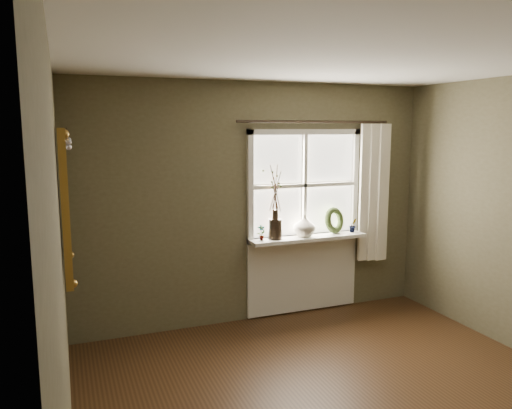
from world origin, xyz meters
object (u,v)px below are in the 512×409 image
object	(u,v)px
gilt_mirror	(64,202)
cream_vase	(305,225)
wreath	(334,223)
dark_jug	(275,229)

from	to	relation	value
gilt_mirror	cream_vase	bearing A→B (deg)	20.13
cream_vase	gilt_mirror	size ratio (longest dim) A/B	0.23
wreath	gilt_mirror	distance (m)	3.07
cream_vase	gilt_mirror	world-z (taller)	gilt_mirror
dark_jug	gilt_mirror	size ratio (longest dim) A/B	0.20
cream_vase	wreath	distance (m)	0.40
gilt_mirror	dark_jug	bearing A→B (deg)	23.18
dark_jug	wreath	size ratio (longest dim) A/B	0.73
dark_jug	wreath	xyz separation A→B (m)	(0.75, 0.04, 0.00)
dark_jug	wreath	world-z (taller)	wreath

